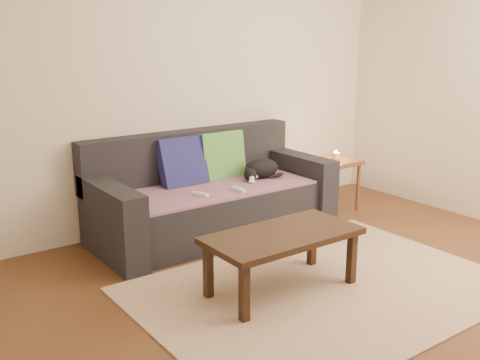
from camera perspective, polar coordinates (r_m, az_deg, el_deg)
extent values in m
plane|color=brown|center=(3.89, 10.03, -11.67)|extent=(4.50, 4.50, 0.00)
cube|color=beige|center=(5.09, -5.84, 9.99)|extent=(4.50, 0.04, 2.60)
cube|color=#232328|center=(4.88, -2.54, -3.22)|extent=(1.70, 0.78, 0.42)
cube|color=#232328|center=(5.10, -5.08, 2.57)|extent=(2.10, 0.18, 0.45)
cube|color=#232328|center=(4.43, -12.88, -4.26)|extent=(0.20, 0.90, 0.60)
cube|color=#232328|center=(5.42, 5.86, -0.48)|extent=(0.20, 0.90, 0.60)
cube|color=#502D55|center=(4.81, -2.44, -0.79)|extent=(1.66, 0.74, 0.02)
cube|color=#101746|center=(4.88, -5.88, 1.82)|extent=(0.42, 0.23, 0.43)
cube|color=#0D544D|center=(5.10, -1.85, 2.44)|extent=(0.44, 0.17, 0.45)
ellipsoid|color=black|center=(5.09, 2.20, 1.22)|extent=(0.38, 0.33, 0.17)
sphere|color=black|center=(4.95, 1.06, 0.53)|extent=(0.14, 0.14, 0.11)
sphere|color=white|center=(4.92, 1.19, 0.20)|extent=(0.06, 0.06, 0.05)
ellipsoid|color=black|center=(5.08, 3.87, 0.53)|extent=(0.14, 0.08, 0.04)
cube|color=white|center=(4.52, -4.03, -1.48)|extent=(0.08, 0.15, 0.03)
cube|color=white|center=(4.65, -0.17, -0.97)|extent=(0.05, 0.15, 0.03)
cube|color=brown|center=(5.61, 9.71, 1.86)|extent=(0.40, 0.40, 0.04)
cylinder|color=brown|center=(5.45, 9.61, -1.25)|extent=(0.04, 0.04, 0.46)
cylinder|color=brown|center=(5.68, 11.90, -0.71)|extent=(0.04, 0.04, 0.46)
cylinder|color=brown|center=(5.68, 7.29, -0.53)|extent=(0.04, 0.04, 0.46)
cylinder|color=brown|center=(5.90, 9.59, -0.04)|extent=(0.04, 0.04, 0.46)
cylinder|color=beige|center=(5.60, 9.73, 2.41)|extent=(0.06, 0.06, 0.07)
sphere|color=#FFBF59|center=(5.59, 9.75, 2.86)|extent=(0.02, 0.02, 0.02)
cube|color=tan|center=(3.98, 8.46, -10.86)|extent=(2.50, 1.80, 0.01)
cube|color=black|center=(3.78, 4.34, -5.65)|extent=(1.06, 0.53, 0.04)
cube|color=black|center=(3.45, 0.44, -11.48)|extent=(0.05, 0.05, 0.38)
cube|color=black|center=(4.02, 11.27, -7.83)|extent=(0.05, 0.05, 0.38)
cube|color=black|center=(3.75, -3.25, -9.27)|extent=(0.05, 0.05, 0.38)
cube|color=black|center=(4.28, 7.33, -6.24)|extent=(0.05, 0.05, 0.38)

